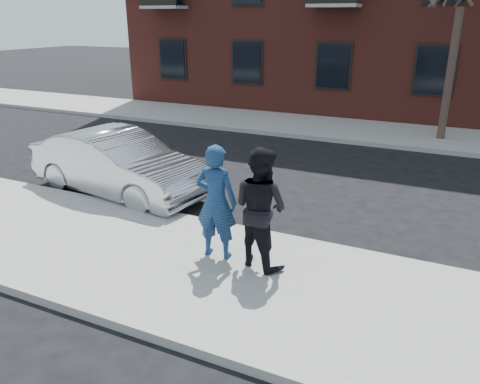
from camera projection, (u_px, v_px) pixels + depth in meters
The scene contains 8 objects.
ground at pixel (138, 252), 8.57m from camera, with size 100.00×100.00×0.00m, color black.
near_sidewalk at pixel (129, 255), 8.33m from camera, with size 50.00×3.50×0.15m, color gray.
near_curb at pixel (182, 218), 9.85m from camera, with size 50.00×0.10×0.15m, color #999691.
far_sidewalk at pixel (315, 127), 18.07m from camera, with size 50.00×3.50×0.15m, color gray.
far_curb at pixel (301, 137), 16.55m from camera, with size 50.00×0.10×0.15m, color #999691.
silver_sedan at pixel (118, 164), 11.14m from camera, with size 1.62×4.65×1.53m, color #B7BABF.
man_hoodie at pixel (216, 202), 7.81m from camera, with size 0.77×0.55×1.99m.
man_peacoat at pixel (260, 208), 7.54m from camera, with size 1.18×1.05×2.02m.
Camera 1 is at (4.96, -6.10, 4.04)m, focal length 35.00 mm.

